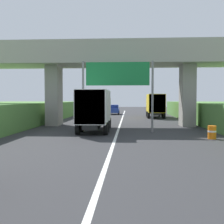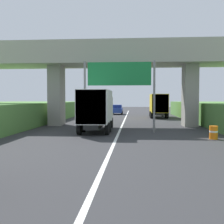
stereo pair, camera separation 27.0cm
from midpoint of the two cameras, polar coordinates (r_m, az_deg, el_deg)
The scene contains 7 objects.
lane_centre_stripe at distance 22.65m, azimuth 1.78°, elevation -4.21°, with size 0.20×86.36×0.01m, color white.
overpass_bridge at distance 28.52m, azimuth 2.35°, elevation 9.99°, with size 40.00×4.80×8.34m.
overhead_highway_sign at distance 22.87m, azimuth 1.83°, elevation 6.78°, with size 5.88×0.18×5.84m.
truck_yellow at distance 41.47m, azimuth 9.65°, elevation 1.53°, with size 2.44×7.30×3.44m.
truck_white at distance 23.32m, azimuth -2.77°, elevation 0.74°, with size 2.44×7.30×3.44m.
car_blue at distance 49.84m, azimuth 1.28°, elevation 0.50°, with size 1.86×4.10×1.72m.
construction_barrel_3 at distance 20.08m, azimuth 20.50°, elevation -3.95°, with size 0.57×0.57×0.90m.
Camera 2 is at (1.19, 0.72, 2.70)m, focal length 44.51 mm.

